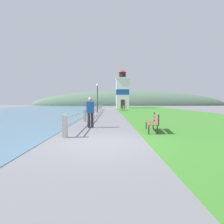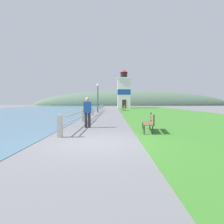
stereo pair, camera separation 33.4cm
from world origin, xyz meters
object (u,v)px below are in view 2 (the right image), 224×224
at_px(park_bench_midway, 124,108).
at_px(lamp_post, 98,93).
at_px(lighthouse, 124,91).
at_px(person_strolling, 87,111).
at_px(park_bench_near, 149,122).

height_order(park_bench_midway, lamp_post, lamp_post).
height_order(lighthouse, person_strolling, lighthouse).
height_order(park_bench_near, lighthouse, lighthouse).
height_order(lighthouse, lamp_post, lighthouse).
distance_m(lighthouse, person_strolling, 31.14).
distance_m(park_bench_midway, lamp_post, 6.71).
relative_size(park_bench_midway, lighthouse, 0.21).
bearing_deg(park_bench_midway, park_bench_near, 84.16).
bearing_deg(lamp_post, park_bench_near, -76.07).
bearing_deg(lighthouse, person_strolling, -97.36).
xyz_separation_m(lighthouse, lamp_post, (-4.58, -16.92, -1.18)).
relative_size(person_strolling, lamp_post, 0.45).
distance_m(park_bench_near, park_bench_midway, 20.52).
bearing_deg(person_strolling, lamp_post, -0.96).
bearing_deg(person_strolling, park_bench_midway, -13.18).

